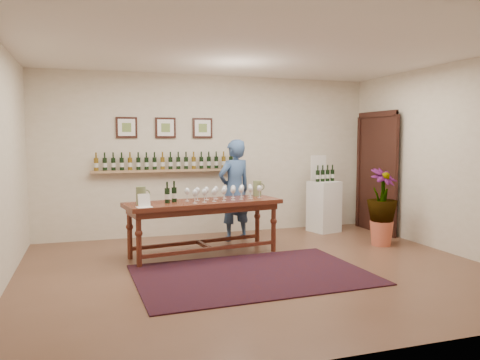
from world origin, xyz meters
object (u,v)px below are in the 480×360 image
object	(u,v)px
display_pedestal	(324,206)
potted_plant	(382,207)
person	(235,190)
tasting_table	(204,209)

from	to	relation	value
display_pedestal	potted_plant	bearing A→B (deg)	-75.71
person	display_pedestal	bearing A→B (deg)	168.43
display_pedestal	person	distance (m)	1.82
display_pedestal	potted_plant	distance (m)	1.35
tasting_table	potted_plant	distance (m)	2.84
tasting_table	display_pedestal	world-z (taller)	display_pedestal
potted_plant	person	world-z (taller)	person
display_pedestal	potted_plant	xyz separation A→B (m)	(0.33, -1.30, 0.16)
display_pedestal	person	world-z (taller)	person
tasting_table	person	world-z (taller)	person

